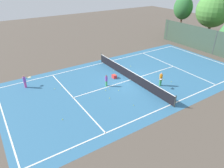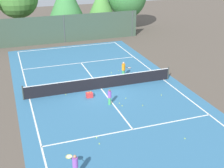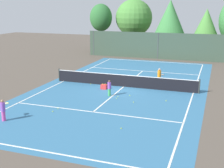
# 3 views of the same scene
# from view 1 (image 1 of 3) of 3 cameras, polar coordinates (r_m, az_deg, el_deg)

# --- Properties ---
(ground_plane) EXTENTS (80.00, 80.00, 0.00)m
(ground_plane) POSITION_cam_1_polar(r_m,az_deg,el_deg) (21.47, 5.13, 1.16)
(ground_plane) COLOR brown
(court_surface) EXTENTS (13.00, 25.00, 0.01)m
(court_surface) POSITION_cam_1_polar(r_m,az_deg,el_deg) (21.47, 5.13, 1.16)
(court_surface) COLOR teal
(court_surface) RESTS_ON ground_plane
(tennis_net) EXTENTS (11.90, 0.10, 1.10)m
(tennis_net) POSITION_cam_1_polar(r_m,az_deg,el_deg) (21.24, 5.18, 2.39)
(tennis_net) COLOR #333833
(tennis_net) RESTS_ON ground_plane
(perimeter_fence) EXTENTS (18.00, 0.12, 3.20)m
(perimeter_fence) POSITION_cam_1_polar(r_m,az_deg,el_deg) (31.06, 26.51, 10.12)
(perimeter_fence) COLOR #384C3D
(perimeter_fence) RESTS_ON ground_plane
(tree_2) EXTENTS (5.13, 5.13, 7.26)m
(tree_2) POSITION_cam_1_polar(r_m,az_deg,el_deg) (37.25, 26.13, 17.76)
(tree_2) COLOR brown
(tree_2) RESTS_ON ground_plane
(tree_3) EXTENTS (3.13, 2.87, 6.62)m
(tree_3) POSITION_cam_1_polar(r_m,az_deg,el_deg) (38.17, 19.03, 19.25)
(tree_3) COLOR brown
(tree_3) RESTS_ON ground_plane
(player_0) EXTENTS (0.73, 0.79, 1.36)m
(player_0) POSITION_cam_1_polar(r_m,az_deg,el_deg) (20.52, 13.31, 1.34)
(player_0) COLOR #3FA559
(player_0) RESTS_ON ground_plane
(player_1) EXTENTS (0.53, 0.85, 1.27)m
(player_1) POSITION_cam_1_polar(r_m,az_deg,el_deg) (21.37, -22.91, 0.73)
(player_1) COLOR #D14799
(player_1) RESTS_ON ground_plane
(player_2) EXTENTS (0.25, 0.25, 1.17)m
(player_2) POSITION_cam_1_polar(r_m,az_deg,el_deg) (19.95, -1.57, 0.98)
(player_2) COLOR #3FA559
(player_2) RESTS_ON ground_plane
(ball_crate) EXTENTS (0.47, 0.38, 0.43)m
(ball_crate) POSITION_cam_1_polar(r_m,az_deg,el_deg) (21.68, 0.62, 2.10)
(ball_crate) COLOR red
(ball_crate) RESTS_ON ground_plane
(tennis_ball_0) EXTENTS (0.07, 0.07, 0.07)m
(tennis_ball_0) POSITION_cam_1_polar(r_m,az_deg,el_deg) (23.42, 0.49, 3.76)
(tennis_ball_0) COLOR #CCE533
(tennis_ball_0) RESTS_ON ground_plane
(tennis_ball_1) EXTENTS (0.07, 0.07, 0.07)m
(tennis_ball_1) POSITION_cam_1_polar(r_m,az_deg,el_deg) (20.53, -13.80, -0.85)
(tennis_ball_1) COLOR #CCE533
(tennis_ball_1) RESTS_ON ground_plane
(tennis_ball_2) EXTENTS (0.07, 0.07, 0.07)m
(tennis_ball_2) POSITION_cam_1_polar(r_m,az_deg,el_deg) (22.03, 14.02, 1.21)
(tennis_ball_2) COLOR #CCE533
(tennis_ball_2) RESTS_ON ground_plane
(tennis_ball_3) EXTENTS (0.07, 0.07, 0.07)m
(tennis_ball_3) POSITION_cam_1_polar(r_m,az_deg,el_deg) (16.20, -13.55, -9.44)
(tennis_ball_3) COLOR #CCE533
(tennis_ball_3) RESTS_ON ground_plane
(tennis_ball_4) EXTENTS (0.07, 0.07, 0.07)m
(tennis_ball_4) POSITION_cam_1_polar(r_m,az_deg,el_deg) (17.38, 5.95, -5.86)
(tennis_ball_4) COLOR #CCE533
(tennis_ball_4) RESTS_ON ground_plane
(tennis_ball_5) EXTENTS (0.07, 0.07, 0.07)m
(tennis_ball_5) POSITION_cam_1_polar(r_m,az_deg,el_deg) (20.39, -15.47, -1.29)
(tennis_ball_5) COLOR #CCE533
(tennis_ball_5) RESTS_ON ground_plane
(tennis_ball_6) EXTENTS (0.07, 0.07, 0.07)m
(tennis_ball_6) POSITION_cam_1_polar(r_m,az_deg,el_deg) (19.41, -1.79, -1.75)
(tennis_ball_6) COLOR #CCE533
(tennis_ball_6) RESTS_ON ground_plane
(tennis_ball_7) EXTENTS (0.07, 0.07, 0.07)m
(tennis_ball_7) POSITION_cam_1_polar(r_m,az_deg,el_deg) (19.41, 1.89, -1.76)
(tennis_ball_7) COLOR #CCE533
(tennis_ball_7) RESTS_ON ground_plane
(tennis_ball_8) EXTENTS (0.07, 0.07, 0.07)m
(tennis_ball_8) POSITION_cam_1_polar(r_m,az_deg,el_deg) (21.77, 16.05, 0.60)
(tennis_ball_8) COLOR #CCE533
(tennis_ball_8) RESTS_ON ground_plane
(tennis_ball_9) EXTENTS (0.07, 0.07, 0.07)m
(tennis_ball_9) POSITION_cam_1_polar(r_m,az_deg,el_deg) (18.22, -0.67, -3.91)
(tennis_ball_9) COLOR #CCE533
(tennis_ball_9) RESTS_ON ground_plane
(tennis_ball_10) EXTENTS (0.07, 0.07, 0.07)m
(tennis_ball_10) POSITION_cam_1_polar(r_m,az_deg,el_deg) (19.64, -0.76, -1.35)
(tennis_ball_10) COLOR #CCE533
(tennis_ball_10) RESTS_ON ground_plane
(tennis_ball_11) EXTENTS (0.07, 0.07, 0.07)m
(tennis_ball_11) POSITION_cam_1_polar(r_m,az_deg,el_deg) (24.62, 5.18, 4.91)
(tennis_ball_11) COLOR #CCE533
(tennis_ball_11) RESTS_ON ground_plane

